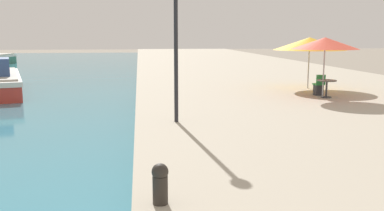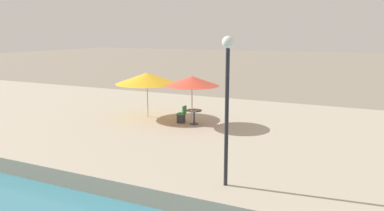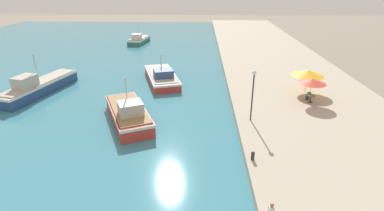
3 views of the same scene
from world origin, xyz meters
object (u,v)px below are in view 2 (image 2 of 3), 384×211
cafe_umbrella_pink (192,81)px  cafe_chair_left (181,117)px  cafe_table (194,114)px  lamppost (227,86)px  cafe_umbrella_white (147,78)px

cafe_umbrella_pink → cafe_chair_left: bearing=80.7°
cafe_umbrella_pink → cafe_table: (0.13, -0.06, -1.72)m
cafe_chair_left → cafe_umbrella_pink: bearing=-101.3°
cafe_chair_left → lamppost: (-6.64, -4.95, 2.77)m
cafe_umbrella_white → cafe_chair_left: (-0.47, -2.36, -1.85)m
cafe_table → lamppost: size_ratio=0.18×
cafe_chair_left → lamppost: lamppost is taller
cafe_table → cafe_chair_left: bearing=92.0°
cafe_umbrella_white → cafe_table: (-0.44, -3.09, -1.64)m
cafe_chair_left → cafe_umbrella_white: bearing=76.8°
cafe_chair_left → lamppost: bearing=-145.3°
cafe_umbrella_pink → cafe_table: size_ratio=3.45×
cafe_umbrella_pink → lamppost: 7.86m
cafe_umbrella_white → cafe_table: bearing=-98.2°
cafe_umbrella_white → cafe_umbrella_pink: bearing=-100.8°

